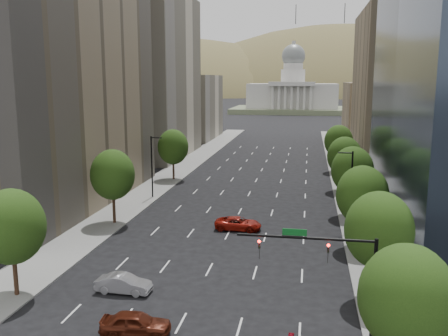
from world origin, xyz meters
The scene contains 23 objects.
sidewalk_left centered at (-15.50, 60.00, 0.07)m, with size 6.00×200.00×0.15m, color slate.
sidewalk_right centered at (15.50, 60.00, 0.07)m, with size 6.00×200.00×0.15m, color slate.
midrise_cream_left centered at (-25.00, 103.00, 17.50)m, with size 14.00×30.00×35.00m, color beige.
filler_left centered at (-25.00, 136.00, 9.00)m, with size 14.00×26.00×18.00m, color beige.
parking_tan_right centered at (25.00, 100.00, 15.00)m, with size 14.00×30.00×30.00m, color #8C7759.
filler_right centered at (25.00, 133.00, 8.00)m, with size 14.00×26.00×16.00m, color #8C7759.
tree_right_0 centered at (14.00, 25.00, 5.39)m, with size 5.20×5.20×8.39m.
tree_right_1 centered at (14.00, 36.00, 5.75)m, with size 5.20×5.20×8.75m.
tree_right_2 centered at (14.00, 48.00, 5.60)m, with size 5.20×5.20×8.61m.
tree_right_3 centered at (14.00, 60.00, 5.89)m, with size 5.20×5.20×8.89m.
tree_right_4 centered at (14.00, 74.00, 5.46)m, with size 5.20×5.20×8.46m.
tree_right_5 centered at (14.00, 90.00, 5.75)m, with size 5.20×5.20×8.75m.
tree_left_0 centered at (-14.00, 32.00, 5.75)m, with size 5.20×5.20×8.75m.
tree_left_1 centered at (-14.00, 52.00, 5.96)m, with size 5.20×5.20×8.97m.
tree_left_2 centered at (-14.00, 78.00, 5.68)m, with size 5.20×5.20×8.68m.
streetlight_rn centered at (13.44, 55.00, 4.84)m, with size 1.70×0.20×9.00m.
streetlight_ln centered at (-13.44, 65.00, 4.84)m, with size 1.70×0.20×9.00m.
traffic_signal centered at (10.53, 30.00, 5.17)m, with size 9.12×0.40×7.38m.
capitol centered at (0.00, 249.71, 8.58)m, with size 60.00×40.00×35.20m.
foothills centered at (34.67, 599.39, -37.78)m, with size 720.00×413.00×263.00m.
car_maroon centered at (-2.58, 27.93, 0.81)m, with size 1.92×4.77×1.62m, color #47180B.
car_silver centered at (-5.84, 34.09, 0.75)m, with size 1.58×4.53×1.49m, color #99999E.
car_red_far centered at (0.90, 52.15, 0.74)m, with size 2.44×5.30×1.47m, color maroon.
Camera 1 is at (8.49, -0.98, 17.08)m, focal length 39.10 mm.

